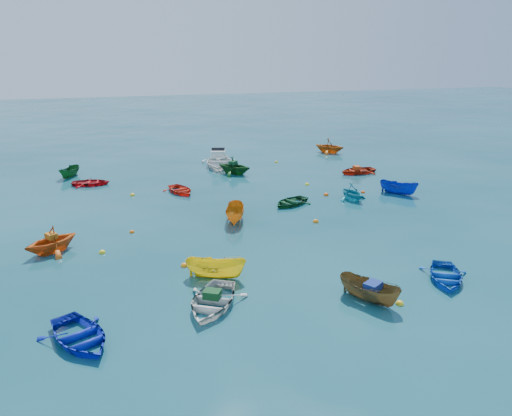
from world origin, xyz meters
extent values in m
plane|color=#093844|center=(0.00, 0.00, 0.00)|extent=(160.00, 160.00, 0.00)
imported|color=#0D1EA8|center=(-9.86, -7.22, 0.00)|extent=(3.71, 4.15, 0.71)
imported|color=beige|center=(-4.73, -5.90, 0.00)|extent=(3.91, 4.34, 0.74)
imported|color=brown|center=(1.83, -7.06, 0.00)|extent=(2.48, 3.00, 1.11)
imported|color=#0E4AB7|center=(6.14, -6.20, 0.00)|extent=(3.39, 3.76, 0.64)
imported|color=#D75814|center=(-11.88, 1.85, 0.00)|extent=(3.72, 3.63, 1.49)
imported|color=yellow|center=(-4.09, -3.28, 0.00)|extent=(3.09, 2.11, 1.12)
imported|color=#0F4121|center=(2.75, 6.28, 0.00)|extent=(3.46, 3.18, 0.59)
imported|color=teal|center=(7.26, 6.33, 0.00)|extent=(2.52, 2.77, 1.25)
imported|color=#AC0E15|center=(-10.57, 14.76, 0.00)|extent=(3.06, 2.38, 0.58)
imported|color=orange|center=(-1.56, 4.04, 0.00)|extent=(1.90, 3.14, 1.14)
imported|color=#104716|center=(0.79, 15.27, 0.00)|extent=(3.88, 3.86, 1.55)
imported|color=#A2240D|center=(10.84, 12.92, 0.00)|extent=(3.38, 2.62, 0.65)
imported|color=#0D25A4|center=(11.10, 6.73, 0.00)|extent=(2.70, 2.71, 1.07)
imported|color=red|center=(-4.14, 11.00, 0.00)|extent=(2.83, 3.32, 0.58)
imported|color=#BB5711|center=(11.64, 20.98, 0.00)|extent=(3.86, 3.85, 1.54)
imported|color=#12501F|center=(-12.35, 17.64, 0.00)|extent=(1.94, 2.66, 0.97)
imported|color=silver|center=(0.01, 18.21, 0.00)|extent=(4.36, 5.34, 1.57)
cube|color=#10421C|center=(-4.69, -5.81, 0.54)|extent=(0.87, 0.80, 0.34)
cube|color=navy|center=(1.91, -7.19, 0.73)|extent=(0.92, 0.87, 0.36)
cube|color=#B15D12|center=(-11.84, 1.88, 0.89)|extent=(0.70, 0.73, 0.28)
cube|color=#114724|center=(0.72, 15.34, 0.93)|extent=(0.81, 0.82, 0.32)
cube|color=#B03E12|center=(10.74, 12.91, 0.47)|extent=(0.54, 0.66, 0.30)
sphere|color=orange|center=(-5.38, -1.66, 0.00)|extent=(0.35, 0.35, 0.35)
sphere|color=yellow|center=(2.95, -7.68, 0.00)|extent=(0.35, 0.35, 0.35)
sphere|color=orange|center=(3.15, 2.62, 0.00)|extent=(0.37, 0.37, 0.37)
sphere|color=yellow|center=(-9.34, 1.03, 0.00)|extent=(0.35, 0.35, 0.35)
sphere|color=#E45F0C|center=(-7.77, 3.64, 0.00)|extent=(0.30, 0.30, 0.30)
sphere|color=yellow|center=(5.52, 10.59, 0.00)|extent=(0.33, 0.33, 0.33)
sphere|color=#E0510C|center=(5.89, 7.65, 0.00)|extent=(0.38, 0.38, 0.38)
sphere|color=yellow|center=(-7.57, 11.11, 0.00)|extent=(0.35, 0.35, 0.35)
sphere|color=#E24E0C|center=(8.74, 7.57, 0.00)|extent=(0.31, 0.31, 0.31)
sphere|color=yellow|center=(5.38, 18.30, 0.00)|extent=(0.31, 0.31, 0.31)
camera|label=1|loc=(-7.58, -24.15, 10.53)|focal=35.00mm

